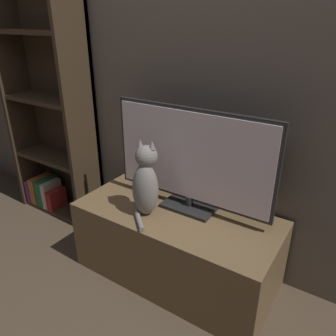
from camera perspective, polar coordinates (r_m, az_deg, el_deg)
wall_back at (r=1.87m, az=7.19°, el=19.57°), size 4.80×0.05×2.60m
tv_stand at (r=2.01m, az=1.43°, el=-13.19°), size 1.17×0.54×0.45m
tv at (r=1.80m, az=4.02°, el=1.46°), size 0.96×0.18×0.59m
cat at (r=1.79m, az=-3.89°, el=-2.55°), size 0.18×0.26×0.43m
bookshelf at (r=2.64m, az=-19.56°, el=9.67°), size 0.71×0.28×1.85m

